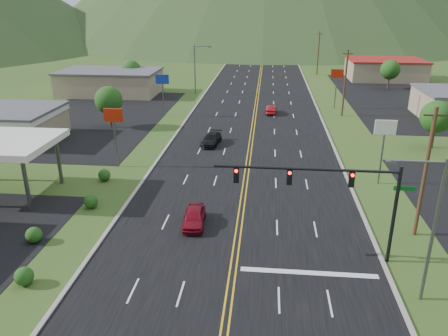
# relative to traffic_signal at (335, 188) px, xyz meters

# --- Properties ---
(traffic_signal) EXTENTS (13.10, 0.43, 7.00)m
(traffic_signal) POSITION_rel_traffic_signal_xyz_m (0.00, 0.00, 0.00)
(traffic_signal) COLOR black
(traffic_signal) RESTS_ON ground
(streetlight_east) EXTENTS (3.28, 0.25, 9.00)m
(streetlight_east) POSITION_rel_traffic_signal_xyz_m (4.70, -4.00, -0.15)
(streetlight_east) COLOR #59595E
(streetlight_east) RESTS_ON ground
(streetlight_west) EXTENTS (3.28, 0.25, 9.00)m
(streetlight_west) POSITION_rel_traffic_signal_xyz_m (-18.16, 56.00, -0.15)
(streetlight_west) COLOR #59595E
(streetlight_west) RESTS_ON ground
(building_west_mid) EXTENTS (14.40, 10.40, 4.10)m
(building_west_mid) POSITION_rel_traffic_signal_xyz_m (-38.48, 24.00, -3.06)
(building_west_mid) COLOR #9C8F6C
(building_west_mid) RESTS_ON ground
(building_west_far) EXTENTS (18.40, 11.40, 4.50)m
(building_west_far) POSITION_rel_traffic_signal_xyz_m (-34.48, 54.00, -3.07)
(building_west_far) COLOR #9C8F6C
(building_west_far) RESTS_ON ground
(building_east_far) EXTENTS (16.40, 12.40, 4.50)m
(building_east_far) POSITION_rel_traffic_signal_xyz_m (21.52, 76.00, -3.07)
(building_east_far) COLOR #9C8F6C
(building_east_far) RESTS_ON ground
(pole_sign_west_a) EXTENTS (2.00, 0.18, 6.40)m
(pole_sign_west_a) POSITION_rel_traffic_signal_xyz_m (-20.48, 16.00, -0.28)
(pole_sign_west_a) COLOR #59595E
(pole_sign_west_a) RESTS_ON ground
(pole_sign_west_b) EXTENTS (2.00, 0.18, 6.40)m
(pole_sign_west_b) POSITION_rel_traffic_signal_xyz_m (-20.48, 38.00, -0.28)
(pole_sign_west_b) COLOR #59595E
(pole_sign_west_b) RESTS_ON ground
(pole_sign_east_a) EXTENTS (2.00, 0.18, 6.40)m
(pole_sign_east_a) POSITION_rel_traffic_signal_xyz_m (6.52, 14.00, -0.28)
(pole_sign_east_a) COLOR #59595E
(pole_sign_east_a) RESTS_ON ground
(pole_sign_east_b) EXTENTS (2.00, 0.18, 6.40)m
(pole_sign_east_b) POSITION_rel_traffic_signal_xyz_m (6.52, 46.00, -0.28)
(pole_sign_east_b) COLOR #59595E
(pole_sign_east_b) RESTS_ON ground
(tree_west_a) EXTENTS (3.84, 3.84, 5.82)m
(tree_west_a) POSITION_rel_traffic_signal_xyz_m (-26.48, 31.00, -1.44)
(tree_west_a) COLOR #382314
(tree_west_a) RESTS_ON ground
(tree_west_b) EXTENTS (3.84, 3.84, 5.82)m
(tree_west_b) POSITION_rel_traffic_signal_xyz_m (-31.48, 58.00, -1.44)
(tree_west_b) COLOR #382314
(tree_west_b) RESTS_ON ground
(tree_east_a) EXTENTS (3.84, 3.84, 5.82)m
(tree_east_a) POSITION_rel_traffic_signal_xyz_m (15.52, 26.00, -1.44)
(tree_east_a) COLOR #382314
(tree_east_a) RESTS_ON ground
(tree_east_b) EXTENTS (3.84, 3.84, 5.82)m
(tree_east_b) POSITION_rel_traffic_signal_xyz_m (19.52, 64.00, -1.44)
(tree_east_b) COLOR #382314
(tree_east_b) RESTS_ON ground
(utility_pole_a) EXTENTS (1.60, 0.28, 10.00)m
(utility_pole_a) POSITION_rel_traffic_signal_xyz_m (7.02, 4.00, -0.20)
(utility_pole_a) COLOR #382314
(utility_pole_a) RESTS_ON ground
(utility_pole_b) EXTENTS (1.60, 0.28, 10.00)m
(utility_pole_b) POSITION_rel_traffic_signal_xyz_m (7.02, 41.00, -0.20)
(utility_pole_b) COLOR #382314
(utility_pole_b) RESTS_ON ground
(utility_pole_c) EXTENTS (1.60, 0.28, 10.00)m
(utility_pole_c) POSITION_rel_traffic_signal_xyz_m (7.02, 81.00, -0.20)
(utility_pole_c) COLOR #382314
(utility_pole_c) RESTS_ON ground
(utility_pole_d) EXTENTS (1.60, 0.28, 10.00)m
(utility_pole_d) POSITION_rel_traffic_signal_xyz_m (7.02, 121.00, -0.20)
(utility_pole_d) COLOR #382314
(utility_pole_d) RESTS_ON ground
(car_red_near) EXTENTS (1.92, 4.24, 1.41)m
(car_red_near) POSITION_rel_traffic_signal_xyz_m (-10.07, 3.77, -4.62)
(car_red_near) COLOR maroon
(car_red_near) RESTS_ON ground
(car_dark_mid) EXTENTS (2.49, 4.84, 1.34)m
(car_dark_mid) POSITION_rel_traffic_signal_xyz_m (-11.35, 24.53, -4.66)
(car_dark_mid) COLOR black
(car_dark_mid) RESTS_ON ground
(car_red_far) EXTENTS (1.64, 4.04, 1.30)m
(car_red_far) POSITION_rel_traffic_signal_xyz_m (-3.92, 41.23, -4.68)
(car_red_far) COLOR maroon
(car_red_far) RESTS_ON ground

